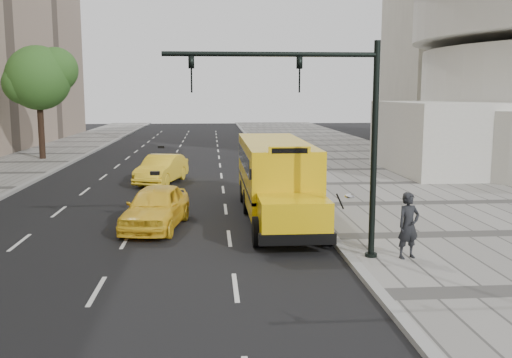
{
  "coord_description": "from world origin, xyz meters",
  "views": [
    {
      "loc": [
        1.93,
        -24.04,
        4.94
      ],
      "look_at": [
        3.5,
        -4.0,
        1.9
      ],
      "focal_mm": 40.0,
      "sensor_mm": 36.0,
      "label": 1
    }
  ],
  "objects": [
    {
      "name": "taxi_far",
      "position": [
        -0.83,
        7.45,
        0.78
      ],
      "size": [
        2.8,
        4.98,
        1.55
      ],
      "primitive_type": "imported",
      "rotation": [
        0.0,
        0.0,
        -0.26
      ],
      "color": "yellow",
      "rests_on": "ground"
    },
    {
      "name": "school_bus",
      "position": [
        4.5,
        -1.28,
        1.76
      ],
      "size": [
        2.96,
        11.56,
        3.19
      ],
      "color": "#E4B50B",
      "rests_on": "ground"
    },
    {
      "name": "sidewalk_museum",
      "position": [
        12.0,
        0.0,
        0.07
      ],
      "size": [
        12.0,
        140.0,
        0.15
      ],
      "primitive_type": "cube",
      "color": "gray",
      "rests_on": "ground"
    },
    {
      "name": "traffic_signal",
      "position": [
        5.19,
        -8.02,
        4.09
      ],
      "size": [
        6.18,
        0.36,
        6.4
      ],
      "color": "black",
      "rests_on": "ground"
    },
    {
      "name": "taxi_near",
      "position": [
        -0.14,
        -3.26,
        0.79
      ],
      "size": [
        2.56,
        4.88,
        1.59
      ],
      "primitive_type": "imported",
      "rotation": [
        0.0,
        0.0,
        -0.15
      ],
      "color": "yellow",
      "rests_on": "ground"
    },
    {
      "name": "ground",
      "position": [
        0.0,
        0.0,
        0.0
      ],
      "size": [
        140.0,
        140.0,
        0.0
      ],
      "primitive_type": "plane",
      "color": "black",
      "rests_on": "ground"
    },
    {
      "name": "tree_c",
      "position": [
        -10.41,
        18.85,
        6.06
      ],
      "size": [
        5.22,
        4.64,
        8.34
      ],
      "color": "black",
      "rests_on": "ground"
    },
    {
      "name": "pedestrian",
      "position": [
        7.62,
        -8.25,
        1.12
      ],
      "size": [
        0.82,
        0.66,
        1.95
      ],
      "primitive_type": "imported",
      "rotation": [
        0.0,
        0.0,
        0.31
      ],
      "color": "black",
      "rests_on": "sidewalk_museum"
    },
    {
      "name": "curb_museum",
      "position": [
        6.0,
        0.0,
        0.07
      ],
      "size": [
        0.3,
        140.0,
        0.15
      ],
      "primitive_type": "cube",
      "color": "gray",
      "rests_on": "ground"
    }
  ]
}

